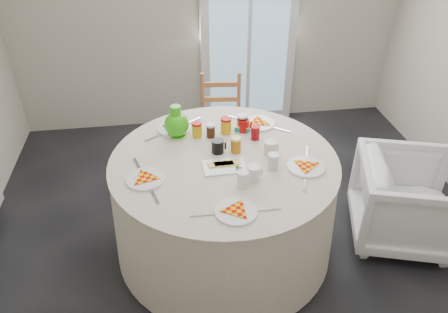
{
  "coord_description": "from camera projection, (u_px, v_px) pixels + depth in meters",
  "views": [
    {
      "loc": [
        -0.49,
        -2.39,
        2.42
      ],
      "look_at": [
        -0.14,
        0.02,
        0.8
      ],
      "focal_mm": 35.0,
      "sensor_mm": 36.0,
      "label": 1
    }
  ],
  "objects": [
    {
      "name": "floor",
      "position": [
        242.0,
        242.0,
        3.37
      ],
      "size": [
        4.0,
        4.0,
        0.0
      ],
      "primitive_type": "plane",
      "color": "black",
      "rests_on": "ground"
    },
    {
      "name": "wall_back",
      "position": [
        209.0,
        3.0,
        4.29
      ],
      "size": [
        4.0,
        0.02,
        2.6
      ],
      "primitive_type": "cube",
      "color": "#BCB5A3",
      "rests_on": "floor"
    },
    {
      "name": "glass_door",
      "position": [
        249.0,
        28.0,
        4.44
      ],
      "size": [
        1.0,
        0.08,
        2.1
      ],
      "primitive_type": "cube",
      "color": "silver",
      "rests_on": "floor"
    },
    {
      "name": "table",
      "position": [
        224.0,
        205.0,
        3.16
      ],
      "size": [
        1.6,
        1.6,
        0.81
      ],
      "primitive_type": "cylinder",
      "color": "beige",
      "rests_on": "floor"
    },
    {
      "name": "wooden_chair",
      "position": [
        221.0,
        120.0,
        4.01
      ],
      "size": [
        0.43,
        0.42,
        0.88
      ],
      "primitive_type": null,
      "rotation": [
        0.0,
        0.0,
        -0.11
      ],
      "color": "#A5643B",
      "rests_on": "floor"
    },
    {
      "name": "armchair",
      "position": [
        409.0,
        196.0,
        3.22
      ],
      "size": [
        0.86,
        0.89,
        0.74
      ],
      "primitive_type": "imported",
      "rotation": [
        0.0,
        0.0,
        1.27
      ],
      "color": "white",
      "rests_on": "floor"
    },
    {
      "name": "place_settings",
      "position": [
        224.0,
        160.0,
        2.94
      ],
      "size": [
        1.75,
        1.75,
        0.02
      ],
      "primitive_type": null,
      "rotation": [
        0.0,
        0.0,
        0.4
      ],
      "color": "white",
      "rests_on": "table"
    },
    {
      "name": "jar_cluster",
      "position": [
        225.0,
        133.0,
        3.14
      ],
      "size": [
        0.51,
        0.35,
        0.14
      ],
      "primitive_type": null,
      "rotation": [
        0.0,
        0.0,
        0.27
      ],
      "color": "brown",
      "rests_on": "table"
    },
    {
      "name": "butter_tub",
      "position": [
        242.0,
        130.0,
        3.25
      ],
      "size": [
        0.13,
        0.11,
        0.04
      ],
      "primitive_type": "cube",
      "rotation": [
        0.0,
        0.0,
        -0.36
      ],
      "color": "#068F92",
      "rests_on": "table"
    },
    {
      "name": "green_pitcher",
      "position": [
        177.0,
        124.0,
        3.14
      ],
      "size": [
        0.19,
        0.19,
        0.23
      ],
      "primitive_type": null,
      "rotation": [
        0.0,
        0.0,
        0.06
      ],
      "color": "#32B912",
      "rests_on": "table"
    },
    {
      "name": "cheese_platter",
      "position": [
        224.0,
        168.0,
        2.86
      ],
      "size": [
        0.28,
        0.18,
        0.04
      ],
      "primitive_type": null,
      "rotation": [
        0.0,
        0.0,
        0.02
      ],
      "color": "silver",
      "rests_on": "table"
    },
    {
      "name": "mugs_glasses",
      "position": [
        247.0,
        156.0,
        2.91
      ],
      "size": [
        0.72,
        0.72,
        0.12
      ],
      "primitive_type": null,
      "rotation": [
        0.0,
        0.0,
        0.15
      ],
      "color": "gray",
      "rests_on": "table"
    }
  ]
}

